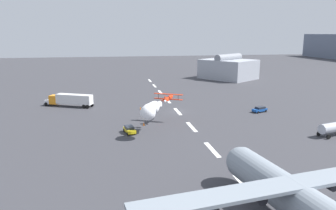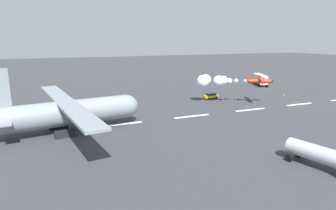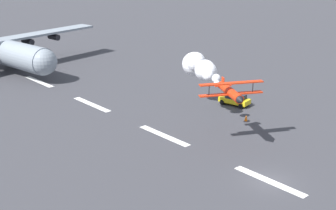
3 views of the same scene
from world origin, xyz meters
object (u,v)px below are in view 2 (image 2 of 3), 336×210
stunt_biplane_red (215,81)px  cargo_transport_plane (73,111)px  fuel_tanker_truck (325,157)px  followme_car_yellow (211,96)px  semi_truck_orange (259,78)px  traffic_cone_far (234,98)px  traffic_cone_near (284,95)px

stunt_biplane_red → cargo_transport_plane: bearing=16.9°
cargo_transport_plane → stunt_biplane_red: 36.69m
fuel_tanker_truck → followme_car_yellow: 44.71m
cargo_transport_plane → semi_truck_orange: 72.94m
traffic_cone_far → stunt_biplane_red: bearing=9.5°
fuel_tanker_truck → followme_car_yellow: size_ratio=2.18×
cargo_transport_plane → traffic_cone_near: 59.28m
cargo_transport_plane → fuel_tanker_truck: (-27.13, 28.15, -1.83)m
cargo_transport_plane → stunt_biplane_red: (-35.05, -10.65, 2.10)m
cargo_transport_plane → semi_truck_orange: (-65.97, -31.08, -1.44)m
semi_truck_orange → traffic_cone_far: semi_truck_orange is taller
stunt_biplane_red → followme_car_yellow: stunt_biplane_red is taller
followme_car_yellow → cargo_transport_plane: bearing=22.8°
stunt_biplane_red → traffic_cone_far: stunt_biplane_red is taller
stunt_biplane_red → followme_car_yellow: (-1.77, -4.84, -4.86)m
traffic_cone_near → semi_truck_orange: bearing=-111.1°
cargo_transport_plane → stunt_biplane_red: cargo_transport_plane is taller
traffic_cone_near → cargo_transport_plane: bearing=10.6°
stunt_biplane_red → traffic_cone_far: size_ratio=22.84×
traffic_cone_far → semi_truck_orange: bearing=-141.3°
traffic_cone_near → followme_car_yellow: bearing=-12.1°
cargo_transport_plane → followme_car_yellow: (-36.82, -15.49, -2.76)m
cargo_transport_plane → traffic_cone_far: bearing=-164.3°
stunt_biplane_red → traffic_cone_near: (-23.13, -0.26, -5.30)m
fuel_tanker_truck → traffic_cone_far: bearing=-110.3°
traffic_cone_near → traffic_cone_far: 16.32m
traffic_cone_near → stunt_biplane_red: bearing=0.6°
traffic_cone_far → followme_car_yellow: bearing=-36.1°
cargo_transport_plane → traffic_cone_far: (-41.89, -11.80, -3.20)m
fuel_tanker_truck → traffic_cone_near: fuel_tanker_truck is taller
followme_car_yellow → traffic_cone_far: (-5.07, 3.69, -0.44)m
followme_car_yellow → fuel_tanker_truck: bearing=77.5°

